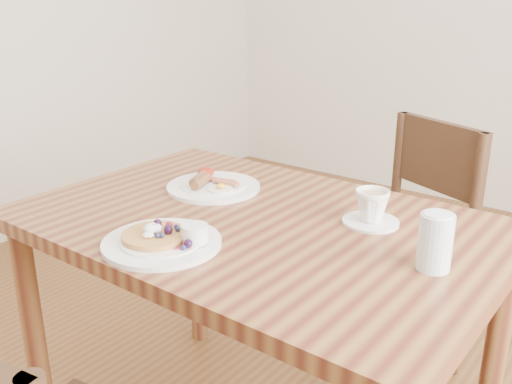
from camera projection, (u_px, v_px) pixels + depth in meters
dining_table at (256, 253)px, 1.48m from camera, size 1.20×0.80×0.75m
chair_far at (403, 236)px, 1.97m from camera, size 0.55×0.55×0.88m
pancake_plate at (164, 240)px, 1.28m from camera, size 0.27×0.27×0.06m
breakfast_plate at (212, 185)px, 1.65m from camera, size 0.27×0.27×0.04m
teacup_saucer at (371, 209)px, 1.40m from camera, size 0.14×0.14×0.09m
water_glass at (435, 242)px, 1.16m from camera, size 0.07×0.07×0.12m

